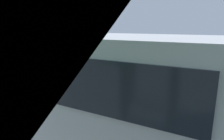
{
  "coord_description": "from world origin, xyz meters",
  "views": [
    {
      "loc": [
        -2.59,
        9.46,
        3.47
      ],
      "look_at": [
        2.08,
        0.3,
        1.1
      ],
      "focal_mm": 30.93,
      "sensor_mm": 36.0,
      "label": 1
    }
  ],
  "objects_px": {
    "spectator_far_left": "(119,88)",
    "stunt_motorcycle": "(111,60)",
    "spectator_centre": "(75,81)",
    "tour_bus": "(62,90)",
    "spectator_left": "(99,86)",
    "parked_motorcycle_silver": "(77,99)",
    "traffic_cone": "(128,77)"
  },
  "relations": [
    {
      "from": "spectator_far_left",
      "to": "stunt_motorcycle",
      "type": "distance_m",
      "value": 6.85
    },
    {
      "from": "tour_bus",
      "to": "spectator_centre",
      "type": "height_order",
      "value": "tour_bus"
    },
    {
      "from": "spectator_far_left",
      "to": "spectator_left",
      "type": "relative_size",
      "value": 1.07
    },
    {
      "from": "parked_motorcycle_silver",
      "to": "traffic_cone",
      "type": "xyz_separation_m",
      "value": [
        -0.26,
        -4.96,
        -0.18
      ]
    },
    {
      "from": "tour_bus",
      "to": "spectator_left",
      "type": "bearing_deg",
      "value": -82.71
    },
    {
      "from": "tour_bus",
      "to": "stunt_motorcycle",
      "type": "height_order",
      "value": "tour_bus"
    },
    {
      "from": "spectator_far_left",
      "to": "parked_motorcycle_silver",
      "type": "relative_size",
      "value": 0.88
    },
    {
      "from": "tour_bus",
      "to": "spectator_centre",
      "type": "xyz_separation_m",
      "value": [
        1.56,
        -2.61,
        -0.6
      ]
    },
    {
      "from": "spectator_left",
      "to": "traffic_cone",
      "type": "bearing_deg",
      "value": -84.57
    },
    {
      "from": "spectator_centre",
      "to": "stunt_motorcycle",
      "type": "bearing_deg",
      "value": -78.49
    },
    {
      "from": "spectator_centre",
      "to": "spectator_far_left",
      "type": "bearing_deg",
      "value": 178.41
    },
    {
      "from": "spectator_far_left",
      "to": "spectator_left",
      "type": "distance_m",
      "value": 0.97
    },
    {
      "from": "spectator_far_left",
      "to": "traffic_cone",
      "type": "height_order",
      "value": "spectator_far_left"
    },
    {
      "from": "traffic_cone",
      "to": "stunt_motorcycle",
      "type": "bearing_deg",
      "value": -37.36
    },
    {
      "from": "parked_motorcycle_silver",
      "to": "tour_bus",
      "type": "bearing_deg",
      "value": 116.74
    },
    {
      "from": "spectator_far_left",
      "to": "stunt_motorcycle",
      "type": "height_order",
      "value": "spectator_far_left"
    },
    {
      "from": "spectator_far_left",
      "to": "spectator_centre",
      "type": "xyz_separation_m",
      "value": [
        2.18,
        -0.06,
        -0.01
      ]
    },
    {
      "from": "tour_bus",
      "to": "spectator_far_left",
      "type": "bearing_deg",
      "value": -103.87
    },
    {
      "from": "spectator_centre",
      "to": "parked_motorcycle_silver",
      "type": "distance_m",
      "value": 0.99
    },
    {
      "from": "spectator_left",
      "to": "stunt_motorcycle",
      "type": "height_order",
      "value": "stunt_motorcycle"
    },
    {
      "from": "spectator_left",
      "to": "spectator_centre",
      "type": "relative_size",
      "value": 0.94
    },
    {
      "from": "spectator_far_left",
      "to": "stunt_motorcycle",
      "type": "relative_size",
      "value": 0.94
    },
    {
      "from": "spectator_centre",
      "to": "stunt_motorcycle",
      "type": "height_order",
      "value": "spectator_centre"
    },
    {
      "from": "tour_bus",
      "to": "spectator_centre",
      "type": "bearing_deg",
      "value": -59.17
    },
    {
      "from": "tour_bus",
      "to": "parked_motorcycle_silver",
      "type": "bearing_deg",
      "value": -63.26
    },
    {
      "from": "spectator_far_left",
      "to": "spectator_centre",
      "type": "bearing_deg",
      "value": -1.59
    },
    {
      "from": "tour_bus",
      "to": "stunt_motorcycle",
      "type": "relative_size",
      "value": 4.9
    },
    {
      "from": "tour_bus",
      "to": "spectator_left",
      "type": "height_order",
      "value": "tour_bus"
    },
    {
      "from": "spectator_left",
      "to": "tour_bus",
      "type": "bearing_deg",
      "value": 97.29
    },
    {
      "from": "stunt_motorcycle",
      "to": "traffic_cone",
      "type": "xyz_separation_m",
      "value": [
        -2.01,
        1.53,
        -0.71
      ]
    },
    {
      "from": "spectator_far_left",
      "to": "parked_motorcycle_silver",
      "type": "height_order",
      "value": "spectator_far_left"
    },
    {
      "from": "tour_bus",
      "to": "spectator_far_left",
      "type": "height_order",
      "value": "tour_bus"
    }
  ]
}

